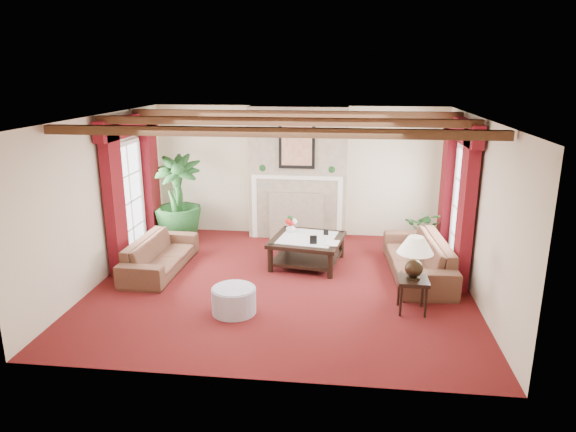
# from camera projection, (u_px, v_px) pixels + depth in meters

# --- Properties ---
(floor) EXTENTS (6.00, 6.00, 0.00)m
(floor) POSITION_uv_depth(u_px,v_px,m) (282.00, 283.00, 8.46)
(floor) COLOR #4C0D0E
(floor) RESTS_ON ground
(ceiling) EXTENTS (6.00, 6.00, 0.00)m
(ceiling) POSITION_uv_depth(u_px,v_px,m) (282.00, 118.00, 7.72)
(ceiling) COLOR white
(ceiling) RESTS_ON floor
(back_wall) EXTENTS (6.00, 0.02, 2.70)m
(back_wall) POSITION_uv_depth(u_px,v_px,m) (299.00, 171.00, 10.72)
(back_wall) COLOR beige
(back_wall) RESTS_ON ground
(left_wall) EXTENTS (0.02, 5.50, 2.70)m
(left_wall) POSITION_uv_depth(u_px,v_px,m) (101.00, 199.00, 8.42)
(left_wall) COLOR beige
(left_wall) RESTS_ON ground
(right_wall) EXTENTS (0.02, 5.50, 2.70)m
(right_wall) POSITION_uv_depth(u_px,v_px,m) (479.00, 210.00, 7.75)
(right_wall) COLOR beige
(right_wall) RESTS_ON ground
(ceiling_beams) EXTENTS (6.00, 3.00, 0.12)m
(ceiling_beams) POSITION_uv_depth(u_px,v_px,m) (282.00, 122.00, 7.74)
(ceiling_beams) COLOR #311C0F
(ceiling_beams) RESTS_ON ceiling
(fireplace) EXTENTS (2.00, 0.52, 2.70)m
(fireplace) POSITION_uv_depth(u_px,v_px,m) (298.00, 106.00, 10.16)
(fireplace) COLOR #9C8465
(fireplace) RESTS_ON ground
(french_door_left) EXTENTS (0.10, 1.10, 2.16)m
(french_door_left) POSITION_uv_depth(u_px,v_px,m) (124.00, 143.00, 9.16)
(french_door_left) COLOR white
(french_door_left) RESTS_ON ground
(french_door_right) EXTENTS (0.10, 1.10, 2.16)m
(french_door_right) POSITION_uv_depth(u_px,v_px,m) (467.00, 149.00, 8.50)
(french_door_right) COLOR white
(french_door_right) RESTS_ON ground
(curtains_left) EXTENTS (0.20, 2.40, 2.55)m
(curtains_left) POSITION_uv_depth(u_px,v_px,m) (128.00, 120.00, 9.03)
(curtains_left) COLOR #4D0A0D
(curtains_left) RESTS_ON ground
(curtains_right) EXTENTS (0.20, 2.40, 2.55)m
(curtains_right) POSITION_uv_depth(u_px,v_px,m) (463.00, 123.00, 8.40)
(curtains_right) COLOR #4D0A0D
(curtains_right) RESTS_ON ground
(sofa_left) EXTENTS (2.00, 0.68, 0.77)m
(sofa_left) POSITION_uv_depth(u_px,v_px,m) (160.00, 249.00, 8.94)
(sofa_left) COLOR #330D14
(sofa_left) RESTS_ON ground
(sofa_right) EXTENTS (2.33, 0.96, 0.88)m
(sofa_right) POSITION_uv_depth(u_px,v_px,m) (418.00, 251.00, 8.68)
(sofa_right) COLOR #330D14
(sofa_right) RESTS_ON ground
(potted_palm) EXTENTS (1.20, 1.88, 0.99)m
(potted_palm) POSITION_uv_depth(u_px,v_px,m) (178.00, 218.00, 10.46)
(potted_palm) COLOR black
(potted_palm) RESTS_ON ground
(small_plant) EXTENTS (1.30, 1.33, 0.65)m
(small_plant) POSITION_uv_depth(u_px,v_px,m) (425.00, 235.00, 9.91)
(small_plant) COLOR black
(small_plant) RESTS_ON ground
(coffee_table) EXTENTS (1.40, 1.40, 0.50)m
(coffee_table) POSITION_uv_depth(u_px,v_px,m) (307.00, 251.00, 9.24)
(coffee_table) COLOR black
(coffee_table) RESTS_ON ground
(side_table) EXTENTS (0.44, 0.44, 0.51)m
(side_table) POSITION_uv_depth(u_px,v_px,m) (412.00, 295.00, 7.41)
(side_table) COLOR black
(side_table) RESTS_ON ground
(ottoman) EXTENTS (0.64, 0.64, 0.37)m
(ottoman) POSITION_uv_depth(u_px,v_px,m) (234.00, 300.00, 7.40)
(ottoman) COLOR #9B95A9
(ottoman) RESTS_ON ground
(table_lamp) EXTENTS (0.51, 0.51, 0.65)m
(table_lamp) POSITION_uv_depth(u_px,v_px,m) (415.00, 257.00, 7.26)
(table_lamp) COLOR black
(table_lamp) RESTS_ON side_table
(flower_vase) EXTENTS (0.30, 0.30, 0.18)m
(flower_vase) POSITION_uv_depth(u_px,v_px,m) (291.00, 228.00, 9.46)
(flower_vase) COLOR silver
(flower_vase) RESTS_ON coffee_table
(book) EXTENTS (0.24, 0.09, 0.32)m
(book) POSITION_uv_depth(u_px,v_px,m) (326.00, 235.00, 8.83)
(book) COLOR black
(book) RESTS_ON coffee_table
(photo_frame_a) EXTENTS (0.13, 0.04, 0.16)m
(photo_frame_a) POSITION_uv_depth(u_px,v_px,m) (313.00, 240.00, 8.80)
(photo_frame_a) COLOR black
(photo_frame_a) RESTS_ON coffee_table
(photo_frame_b) EXTENTS (0.09, 0.02, 0.12)m
(photo_frame_b) POSITION_uv_depth(u_px,v_px,m) (326.00, 233.00, 9.28)
(photo_frame_b) COLOR black
(photo_frame_b) RESTS_ON coffee_table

